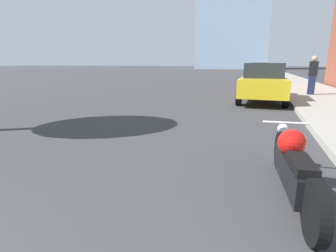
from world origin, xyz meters
The scene contains 8 objects.
sidewalk centered at (5.52, 40.00, 0.07)m, with size 3.27×240.00×0.15m.
motorcycle centered at (3.10, 3.81, 0.38)m, with size 0.62×2.35×0.78m.
parked_car_yellow centered at (2.83, 12.39, 0.83)m, with size 1.93×4.44×1.62m.
parked_car_blue centered at (2.58, 24.29, 0.83)m, with size 2.04×4.14×1.67m.
parked_car_red centered at (2.79, 36.29, 0.88)m, with size 2.32×4.58×1.75m.
parked_car_black centered at (2.86, 49.13, 0.87)m, with size 2.14×4.65×1.77m.
parked_car_silver centered at (2.73, 60.89, 0.85)m, with size 1.91×4.43×1.73m.
pedestrian centered at (5.06, 14.66, 1.09)m, with size 0.36×0.25×1.81m.
Camera 1 is at (2.61, 0.49, 1.58)m, focal length 28.00 mm.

